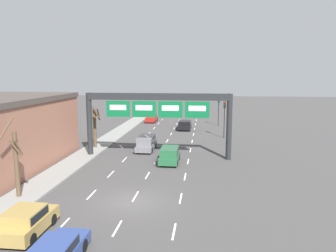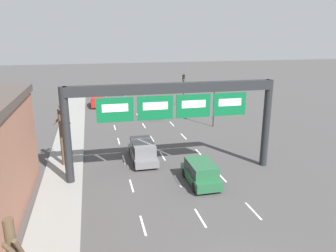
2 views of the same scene
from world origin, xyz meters
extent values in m
cube|color=white|center=(-3.30, 6.00, 0.01)|extent=(0.12, 2.00, 0.01)
cube|color=white|center=(-3.30, 11.00, 0.01)|extent=(0.12, 2.00, 0.01)
cube|color=white|center=(-3.30, 16.00, 0.01)|extent=(0.12, 2.00, 0.01)
cube|color=white|center=(-3.30, 21.00, 0.01)|extent=(0.12, 2.00, 0.01)
cube|color=white|center=(-3.30, 26.00, 0.01)|extent=(0.12, 2.00, 0.01)
cube|color=white|center=(-3.30, 31.00, 0.01)|extent=(0.12, 2.00, 0.01)
cube|color=white|center=(-3.30, 36.00, 0.01)|extent=(0.12, 2.00, 0.01)
cube|color=white|center=(-3.30, 41.00, 0.01)|extent=(0.12, 2.00, 0.01)
cube|color=white|center=(-3.30, 46.00, 0.01)|extent=(0.12, 2.00, 0.01)
cube|color=white|center=(0.00, 6.00, 0.01)|extent=(0.12, 2.00, 0.01)
cube|color=white|center=(0.00, 11.00, 0.01)|extent=(0.12, 2.00, 0.01)
cube|color=white|center=(0.00, 16.00, 0.01)|extent=(0.12, 2.00, 0.01)
cube|color=white|center=(0.00, 21.00, 0.01)|extent=(0.12, 2.00, 0.01)
cube|color=white|center=(0.00, 26.00, 0.01)|extent=(0.12, 2.00, 0.01)
cube|color=white|center=(0.00, 31.00, 0.01)|extent=(0.12, 2.00, 0.01)
cube|color=white|center=(0.00, 36.00, 0.01)|extent=(0.12, 2.00, 0.01)
cube|color=white|center=(0.00, 41.00, 0.01)|extent=(0.12, 2.00, 0.01)
cube|color=white|center=(0.00, 46.00, 0.01)|extent=(0.12, 2.00, 0.01)
cube|color=white|center=(3.30, 6.00, 0.01)|extent=(0.12, 2.00, 0.01)
cube|color=white|center=(3.30, 11.00, 0.01)|extent=(0.12, 2.00, 0.01)
cube|color=white|center=(3.30, 16.00, 0.01)|extent=(0.12, 2.00, 0.01)
cube|color=white|center=(3.30, 21.00, 0.01)|extent=(0.12, 2.00, 0.01)
cube|color=white|center=(3.30, 26.00, 0.01)|extent=(0.12, 2.00, 0.01)
cube|color=white|center=(3.30, 31.00, 0.01)|extent=(0.12, 2.00, 0.01)
cube|color=white|center=(3.30, 36.00, 0.01)|extent=(0.12, 2.00, 0.01)
cube|color=white|center=(3.30, 41.00, 0.01)|extent=(0.12, 2.00, 0.01)
cube|color=white|center=(3.30, 46.00, 0.01)|extent=(0.12, 2.00, 0.01)
cylinder|color=#232628|center=(-7.40, 12.32, 3.41)|extent=(0.57, 0.57, 6.82)
cylinder|color=#232628|center=(7.40, 12.32, 3.41)|extent=(0.57, 0.57, 6.82)
cube|color=#232628|center=(0.00, 12.32, 6.47)|extent=(14.80, 0.60, 0.70)
cube|color=#0C6033|center=(-4.12, 11.98, 5.18)|extent=(2.50, 0.08, 1.67)
cube|color=white|center=(-4.12, 11.94, 5.33)|extent=(1.75, 0.02, 0.53)
cube|color=#0C6033|center=(-1.37, 11.98, 5.18)|extent=(2.50, 0.08, 1.67)
cube|color=white|center=(-1.37, 11.94, 5.33)|extent=(1.75, 0.02, 0.53)
cube|color=#0C6033|center=(1.37, 11.98, 5.18)|extent=(2.50, 0.08, 1.67)
cube|color=white|center=(1.37, 11.94, 5.33)|extent=(1.75, 0.02, 0.53)
cube|color=#0C6033|center=(4.12, 11.98, 5.18)|extent=(2.50, 0.08, 1.67)
cube|color=white|center=(4.12, 11.94, 5.33)|extent=(1.75, 0.02, 0.53)
cube|color=slate|center=(-1.80, 15.46, 0.48)|extent=(1.85, 4.68, 0.56)
cube|color=slate|center=(-1.80, 15.41, 1.22)|extent=(1.70, 3.27, 0.91)
cube|color=black|center=(-1.80, 15.41, 1.22)|extent=(1.74, 3.01, 0.66)
cylinder|color=black|center=(-2.63, 16.86, 0.33)|extent=(0.22, 0.66, 0.66)
cylinder|color=black|center=(-0.96, 16.86, 0.33)|extent=(0.22, 0.66, 0.66)
cylinder|color=black|center=(-2.63, 14.05, 0.33)|extent=(0.22, 0.66, 0.66)
cylinder|color=black|center=(-0.96, 14.05, 0.33)|extent=(0.22, 0.66, 0.66)
cube|color=black|center=(1.73, 30.45, 0.56)|extent=(1.94, 4.74, 0.73)
cube|color=black|center=(1.73, 30.17, 1.17)|extent=(1.79, 2.47, 0.49)
cube|color=black|center=(1.73, 30.17, 1.17)|extent=(1.83, 2.27, 0.35)
cylinder|color=black|center=(0.85, 31.88, 0.33)|extent=(0.22, 0.66, 0.66)
cylinder|color=black|center=(2.62, 31.88, 0.33)|extent=(0.22, 0.66, 0.66)
cylinder|color=black|center=(0.85, 29.03, 0.33)|extent=(0.22, 0.66, 0.66)
cylinder|color=black|center=(2.62, 29.03, 0.33)|extent=(0.22, 0.66, 0.66)
cube|color=#235B38|center=(1.48, 10.33, 0.51)|extent=(1.81, 3.99, 0.62)
cube|color=#235B38|center=(1.48, 10.29, 1.19)|extent=(1.67, 2.80, 0.75)
cube|color=black|center=(1.48, 10.29, 1.19)|extent=(1.70, 2.57, 0.54)
cylinder|color=black|center=(0.66, 11.53, 0.33)|extent=(0.22, 0.66, 0.66)
cylinder|color=black|center=(2.30, 11.53, 0.33)|extent=(0.22, 0.66, 0.66)
cylinder|color=black|center=(0.66, 9.13, 0.33)|extent=(0.22, 0.66, 0.66)
cylinder|color=black|center=(2.30, 9.13, 0.33)|extent=(0.22, 0.66, 0.66)
cube|color=maroon|center=(-4.87, 37.79, 0.53)|extent=(1.78, 4.24, 0.66)
cube|color=maroon|center=(-4.87, 37.53, 1.15)|extent=(1.64, 2.20, 0.57)
cube|color=black|center=(-4.87, 37.53, 1.15)|extent=(1.67, 2.03, 0.41)
cylinder|color=black|center=(-5.67, 39.06, 0.33)|extent=(0.22, 0.66, 0.66)
cylinder|color=black|center=(-4.07, 39.06, 0.33)|extent=(0.22, 0.66, 0.66)
cylinder|color=black|center=(-5.67, 36.51, 0.33)|extent=(0.22, 0.66, 0.66)
cylinder|color=black|center=(-4.07, 36.51, 0.33)|extent=(0.22, 0.66, 0.66)
cylinder|color=black|center=(7.58, 23.90, 2.08)|extent=(0.12, 0.12, 4.15)
cube|color=black|center=(7.58, 23.90, 4.60)|extent=(0.30, 0.24, 0.90)
sphere|color=red|center=(7.58, 23.77, 4.90)|extent=(0.20, 0.20, 0.20)
sphere|color=#412F0C|center=(7.58, 23.77, 4.60)|extent=(0.20, 0.20, 0.20)
sphere|color=#0E3515|center=(7.58, 23.77, 4.30)|extent=(0.20, 0.20, 0.20)
cylinder|color=black|center=(7.21, 34.91, 1.84)|extent=(0.12, 0.12, 3.67)
cube|color=black|center=(7.21, 34.91, 4.12)|extent=(0.30, 0.24, 0.90)
sphere|color=#3D0E0C|center=(7.21, 34.78, 4.42)|extent=(0.20, 0.20, 0.20)
sphere|color=#412F0C|center=(7.21, 34.78, 4.12)|extent=(0.20, 0.20, 0.20)
sphere|color=green|center=(7.21, 34.78, 3.82)|extent=(0.20, 0.20, 0.20)
cylinder|color=brown|center=(-7.95, -0.35, 3.75)|extent=(0.34, 0.73, 1.24)
cylinder|color=brown|center=(-8.02, 15.70, 2.41)|extent=(0.36, 0.36, 4.52)
cylinder|color=brown|center=(-7.57, 15.75, 4.30)|extent=(0.28, 1.03, 1.20)
cylinder|color=brown|center=(-7.68, 15.39, 4.25)|extent=(0.82, 0.90, 1.72)
cylinder|color=brown|center=(-8.16, 16.20, 3.78)|extent=(1.14, 0.46, 0.98)
camera|label=1|loc=(4.92, -21.26, 8.83)|focal=35.00mm
camera|label=2|loc=(-5.59, -9.64, 10.10)|focal=35.00mm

